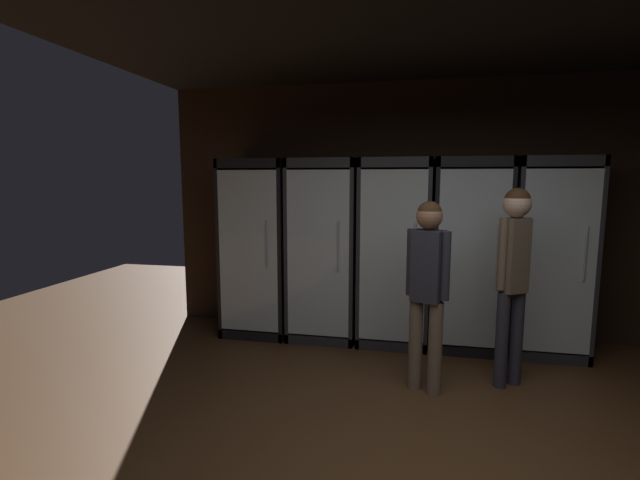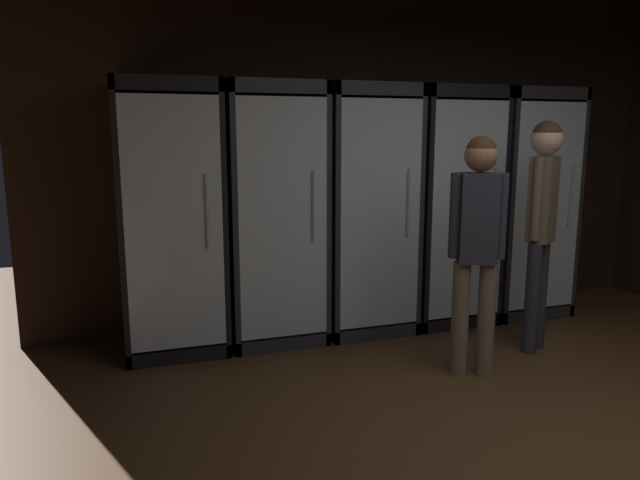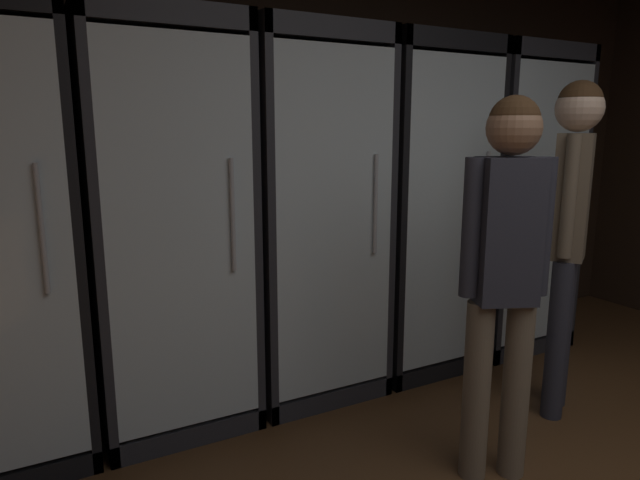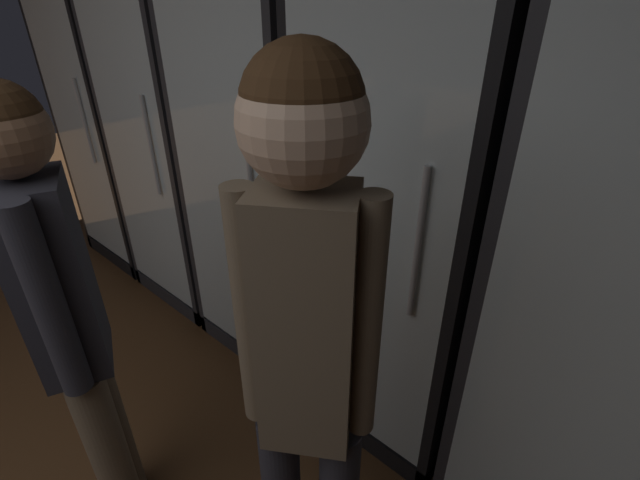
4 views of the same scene
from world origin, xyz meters
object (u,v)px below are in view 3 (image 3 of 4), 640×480
object	(u,v)px
cooler_right	(412,211)
cooler_far_right	(501,203)
cooler_center	(302,220)
shopper_near	(570,212)
shopper_far	(505,256)
cooler_left	(164,231)

from	to	relation	value
cooler_right	cooler_far_right	xyz separation A→B (m)	(0.75, -0.00, 0.00)
cooler_center	cooler_right	distance (m)	0.75
shopper_near	shopper_far	world-z (taller)	shopper_near
cooler_left	shopper_near	size ratio (longest dim) A/B	1.17
cooler_far_right	shopper_far	bearing A→B (deg)	-135.62
cooler_right	shopper_near	size ratio (longest dim) A/B	1.17
cooler_left	shopper_far	bearing A→B (deg)	-47.59
cooler_far_right	shopper_near	xyz separation A→B (m)	(-0.50, -0.92, 0.09)
cooler_center	shopper_near	bearing A→B (deg)	-42.27
shopper_far	cooler_center	bearing A→B (deg)	105.03
cooler_right	shopper_near	distance (m)	0.96
cooler_far_right	shopper_near	bearing A→B (deg)	-118.55
cooler_center	cooler_right	xyz separation A→B (m)	(0.75, 0.00, -0.00)
cooler_right	cooler_center	bearing A→B (deg)	-179.92
cooler_center	cooler_right	bearing A→B (deg)	0.08
cooler_left	cooler_far_right	distance (m)	2.26
cooler_far_right	shopper_far	size ratio (longest dim) A/B	1.24
shopper_far	cooler_far_right	bearing A→B (deg)	44.38
cooler_center	cooler_far_right	world-z (taller)	same
cooler_left	shopper_near	distance (m)	1.99
shopper_near	shopper_far	distance (m)	0.75
cooler_center	shopper_near	distance (m)	1.37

